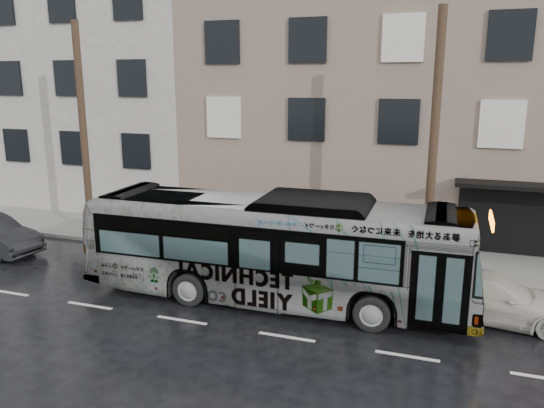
% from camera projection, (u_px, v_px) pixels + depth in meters
% --- Properties ---
extents(ground, '(120.00, 120.00, 0.00)m').
position_uv_depth(ground, '(218.00, 289.00, 17.74)').
color(ground, black).
rests_on(ground, ground).
extents(sidewalk, '(90.00, 3.60, 0.15)m').
position_uv_depth(sidewalk, '(266.00, 245.00, 22.24)').
color(sidewalk, gray).
rests_on(sidewalk, ground).
extents(building_taupe, '(20.00, 12.00, 11.00)m').
position_uv_depth(building_taupe, '(411.00, 107.00, 26.61)').
color(building_taupe, gray).
rests_on(building_taupe, ground).
extents(building_grey, '(26.00, 15.00, 16.00)m').
position_uv_depth(building_grey, '(54.00, 61.00, 34.63)').
color(building_grey, beige).
rests_on(building_grey, ground).
extents(utility_pole_front, '(0.30, 0.30, 9.00)m').
position_uv_depth(utility_pole_front, '(433.00, 147.00, 17.68)').
color(utility_pole_front, '#453322').
rests_on(utility_pole_front, sidewalk).
extents(utility_pole_rear, '(0.30, 0.30, 9.00)m').
position_uv_depth(utility_pole_rear, '(84.00, 133.00, 22.06)').
color(utility_pole_rear, '#453322').
rests_on(utility_pole_rear, sidewalk).
extents(sign_post, '(0.06, 0.06, 2.40)m').
position_uv_depth(sign_post, '(460.00, 244.00, 18.09)').
color(sign_post, slate).
rests_on(sign_post, sidewalk).
extents(bus, '(12.29, 3.04, 3.41)m').
position_uv_depth(bus, '(275.00, 248.00, 16.53)').
color(bus, '#B2B2B2').
rests_on(bus, ground).
extents(white_sedan, '(4.86, 2.29, 1.37)m').
position_uv_depth(white_sedan, '(492.00, 297.00, 15.38)').
color(white_sedan, silver).
rests_on(white_sedan, ground).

